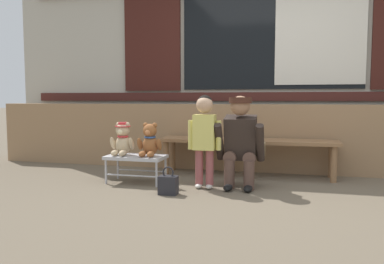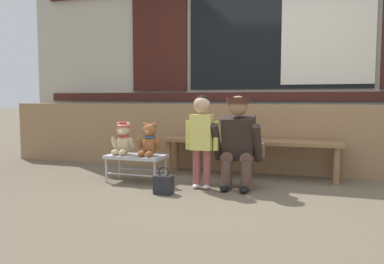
{
  "view_description": "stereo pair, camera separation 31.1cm",
  "coord_description": "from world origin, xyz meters",
  "px_view_note": "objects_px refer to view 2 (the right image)",
  "views": [
    {
      "loc": [
        0.3,
        -3.54,
        0.92
      ],
      "look_at": [
        -0.78,
        0.63,
        0.55
      ],
      "focal_mm": 36.25,
      "sensor_mm": 36.0,
      "label": 1
    },
    {
      "loc": [
        0.6,
        -3.45,
        0.92
      ],
      "look_at": [
        -0.78,
        0.63,
        0.55
      ],
      "focal_mm": 36.25,
      "sensor_mm": 36.0,
      "label": 2
    }
  ],
  "objects_px": {
    "small_display_bench": "(136,158)",
    "adult_crouching": "(239,142)",
    "teddy_bear_plain": "(149,141)",
    "child_standing": "(202,131)",
    "handbag_on_ground": "(164,184)",
    "teddy_bear_with_hat": "(123,139)",
    "wooden_bench_long": "(249,145)"
  },
  "relations": [
    {
      "from": "small_display_bench",
      "to": "child_standing",
      "type": "height_order",
      "value": "child_standing"
    },
    {
      "from": "teddy_bear_with_hat",
      "to": "teddy_bear_plain",
      "type": "distance_m",
      "value": 0.32
    },
    {
      "from": "child_standing",
      "to": "adult_crouching",
      "type": "bearing_deg",
      "value": 18.57
    },
    {
      "from": "small_display_bench",
      "to": "teddy_bear_with_hat",
      "type": "relative_size",
      "value": 1.76
    },
    {
      "from": "child_standing",
      "to": "adult_crouching",
      "type": "height_order",
      "value": "child_standing"
    },
    {
      "from": "teddy_bear_with_hat",
      "to": "handbag_on_ground",
      "type": "xyz_separation_m",
      "value": [
        0.67,
        -0.43,
        -0.38
      ]
    },
    {
      "from": "adult_crouching",
      "to": "handbag_on_ground",
      "type": "distance_m",
      "value": 0.88
    },
    {
      "from": "teddy_bear_plain",
      "to": "adult_crouching",
      "type": "height_order",
      "value": "adult_crouching"
    },
    {
      "from": "teddy_bear_plain",
      "to": "child_standing",
      "type": "bearing_deg",
      "value": -7.31
    },
    {
      "from": "teddy_bear_with_hat",
      "to": "wooden_bench_long",
      "type": "bearing_deg",
      "value": 27.7
    },
    {
      "from": "child_standing",
      "to": "adult_crouching",
      "type": "relative_size",
      "value": 1.01
    },
    {
      "from": "adult_crouching",
      "to": "wooden_bench_long",
      "type": "bearing_deg",
      "value": 91.33
    },
    {
      "from": "wooden_bench_long",
      "to": "teddy_bear_plain",
      "type": "height_order",
      "value": "teddy_bear_plain"
    },
    {
      "from": "adult_crouching",
      "to": "child_standing",
      "type": "bearing_deg",
      "value": -161.43
    },
    {
      "from": "wooden_bench_long",
      "to": "child_standing",
      "type": "relative_size",
      "value": 2.19
    },
    {
      "from": "teddy_bear_with_hat",
      "to": "teddy_bear_plain",
      "type": "bearing_deg",
      "value": -0.13
    },
    {
      "from": "child_standing",
      "to": "teddy_bear_plain",
      "type": "bearing_deg",
      "value": 172.69
    },
    {
      "from": "handbag_on_ground",
      "to": "child_standing",
      "type": "bearing_deg",
      "value": 51.12
    },
    {
      "from": "wooden_bench_long",
      "to": "small_display_bench",
      "type": "bearing_deg",
      "value": -149.0
    },
    {
      "from": "teddy_bear_with_hat",
      "to": "child_standing",
      "type": "relative_size",
      "value": 0.38
    },
    {
      "from": "small_display_bench",
      "to": "teddy_bear_plain",
      "type": "xyz_separation_m",
      "value": [
        0.16,
        0.0,
        0.2
      ]
    },
    {
      "from": "child_standing",
      "to": "handbag_on_ground",
      "type": "relative_size",
      "value": 3.52
    },
    {
      "from": "teddy_bear_plain",
      "to": "adult_crouching",
      "type": "distance_m",
      "value": 0.99
    },
    {
      "from": "handbag_on_ground",
      "to": "teddy_bear_plain",
      "type": "bearing_deg",
      "value": 129.14
    },
    {
      "from": "small_display_bench",
      "to": "adult_crouching",
      "type": "bearing_deg",
      "value": 2.13
    },
    {
      "from": "wooden_bench_long",
      "to": "teddy_bear_plain",
      "type": "distance_m",
      "value": 1.19
    },
    {
      "from": "wooden_bench_long",
      "to": "small_display_bench",
      "type": "height_order",
      "value": "wooden_bench_long"
    },
    {
      "from": "teddy_bear_with_hat",
      "to": "handbag_on_ground",
      "type": "bearing_deg",
      "value": -32.66
    },
    {
      "from": "small_display_bench",
      "to": "teddy_bear_with_hat",
      "type": "height_order",
      "value": "teddy_bear_with_hat"
    },
    {
      "from": "wooden_bench_long",
      "to": "child_standing",
      "type": "distance_m",
      "value": 0.86
    },
    {
      "from": "adult_crouching",
      "to": "handbag_on_ground",
      "type": "relative_size",
      "value": 3.49
    },
    {
      "from": "teddy_bear_plain",
      "to": "wooden_bench_long",
      "type": "bearing_deg",
      "value": 34.92
    }
  ]
}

